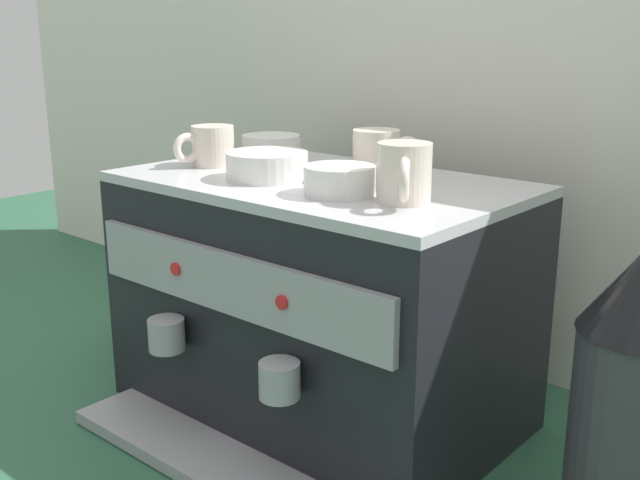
{
  "coord_description": "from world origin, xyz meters",
  "views": [
    {
      "loc": [
        0.77,
        -0.89,
        0.62
      ],
      "look_at": [
        0.0,
        0.0,
        0.3
      ],
      "focal_mm": 42.85,
      "sensor_mm": 36.0,
      "label": 1
    }
  ],
  "objects_px": {
    "espresso_machine": "(318,300)",
    "ceramic_bowl_0": "(271,147)",
    "ceramic_cup_0": "(404,173)",
    "ceramic_bowl_1": "(267,166)",
    "ceramic_bowl_2": "(340,181)",
    "milk_pitcher": "(152,299)",
    "ceramic_cup_2": "(211,146)",
    "ceramic_cup_1": "(379,156)"
  },
  "relations": [
    {
      "from": "ceramic_cup_2",
      "to": "ceramic_bowl_0",
      "type": "relative_size",
      "value": 1.03
    },
    {
      "from": "espresso_machine",
      "to": "ceramic_cup_1",
      "type": "height_order",
      "value": "ceramic_cup_1"
    },
    {
      "from": "espresso_machine",
      "to": "milk_pitcher",
      "type": "distance_m",
      "value": 0.49
    },
    {
      "from": "ceramic_cup_0",
      "to": "ceramic_bowl_0",
      "type": "height_order",
      "value": "ceramic_cup_0"
    },
    {
      "from": "ceramic_bowl_1",
      "to": "milk_pitcher",
      "type": "relative_size",
      "value": 0.8
    },
    {
      "from": "ceramic_bowl_2",
      "to": "ceramic_cup_2",
      "type": "bearing_deg",
      "value": 173.3
    },
    {
      "from": "ceramic_cup_0",
      "to": "milk_pitcher",
      "type": "xyz_separation_m",
      "value": [
        -0.67,
        0.07,
        -0.36
      ]
    },
    {
      "from": "ceramic_cup_0",
      "to": "ceramic_cup_2",
      "type": "xyz_separation_m",
      "value": [
        -0.41,
        0.02,
        -0.01
      ]
    },
    {
      "from": "ceramic_bowl_1",
      "to": "ceramic_bowl_2",
      "type": "bearing_deg",
      "value": -5.7
    },
    {
      "from": "milk_pitcher",
      "to": "ceramic_cup_2",
      "type": "bearing_deg",
      "value": -10.96
    },
    {
      "from": "ceramic_bowl_0",
      "to": "ceramic_bowl_1",
      "type": "relative_size",
      "value": 0.83
    },
    {
      "from": "ceramic_bowl_2",
      "to": "ceramic_bowl_1",
      "type": "bearing_deg",
      "value": 174.3
    },
    {
      "from": "espresso_machine",
      "to": "ceramic_cup_1",
      "type": "bearing_deg",
      "value": 22.64
    },
    {
      "from": "ceramic_bowl_1",
      "to": "ceramic_cup_0",
      "type": "bearing_deg",
      "value": -0.5
    },
    {
      "from": "ceramic_cup_1",
      "to": "ceramic_cup_2",
      "type": "xyz_separation_m",
      "value": [
        -0.3,
        -0.07,
        -0.01
      ]
    },
    {
      "from": "ceramic_cup_0",
      "to": "ceramic_bowl_1",
      "type": "relative_size",
      "value": 0.83
    },
    {
      "from": "ceramic_cup_0",
      "to": "ceramic_bowl_1",
      "type": "bearing_deg",
      "value": 179.5
    },
    {
      "from": "ceramic_bowl_0",
      "to": "milk_pitcher",
      "type": "xyz_separation_m",
      "value": [
        -0.27,
        -0.08,
        -0.34
      ]
    },
    {
      "from": "espresso_machine",
      "to": "milk_pitcher",
      "type": "height_order",
      "value": "espresso_machine"
    },
    {
      "from": "ceramic_cup_1",
      "to": "milk_pitcher",
      "type": "xyz_separation_m",
      "value": [
        -0.56,
        -0.02,
        -0.36
      ]
    },
    {
      "from": "ceramic_cup_2",
      "to": "ceramic_bowl_1",
      "type": "bearing_deg",
      "value": -7.72
    },
    {
      "from": "espresso_machine",
      "to": "ceramic_bowl_1",
      "type": "height_order",
      "value": "ceramic_bowl_1"
    },
    {
      "from": "ceramic_cup_0",
      "to": "ceramic_cup_1",
      "type": "bearing_deg",
      "value": 140.37
    },
    {
      "from": "ceramic_cup_0",
      "to": "ceramic_bowl_0",
      "type": "relative_size",
      "value": 1.0
    },
    {
      "from": "ceramic_bowl_2",
      "to": "milk_pitcher",
      "type": "bearing_deg",
      "value": 171.35
    },
    {
      "from": "ceramic_cup_0",
      "to": "ceramic_bowl_0",
      "type": "distance_m",
      "value": 0.43
    },
    {
      "from": "ceramic_cup_2",
      "to": "ceramic_cup_0",
      "type": "bearing_deg",
      "value": -3.22
    },
    {
      "from": "espresso_machine",
      "to": "ceramic_bowl_0",
      "type": "distance_m",
      "value": 0.32
    },
    {
      "from": "ceramic_cup_2",
      "to": "ceramic_bowl_2",
      "type": "relative_size",
      "value": 1.07
    },
    {
      "from": "ceramic_bowl_1",
      "to": "ceramic_cup_2",
      "type": "bearing_deg",
      "value": 172.28
    },
    {
      "from": "ceramic_cup_0",
      "to": "ceramic_bowl_2",
      "type": "height_order",
      "value": "ceramic_cup_0"
    },
    {
      "from": "ceramic_cup_1",
      "to": "ceramic_bowl_1",
      "type": "relative_size",
      "value": 0.81
    },
    {
      "from": "ceramic_cup_0",
      "to": "ceramic_cup_1",
      "type": "distance_m",
      "value": 0.14
    },
    {
      "from": "ceramic_cup_1",
      "to": "ceramic_bowl_1",
      "type": "height_order",
      "value": "ceramic_cup_1"
    },
    {
      "from": "espresso_machine",
      "to": "ceramic_bowl_1",
      "type": "relative_size",
      "value": 4.93
    },
    {
      "from": "ceramic_cup_1",
      "to": "milk_pitcher",
      "type": "relative_size",
      "value": 0.65
    },
    {
      "from": "espresso_machine",
      "to": "ceramic_bowl_1",
      "type": "bearing_deg",
      "value": -139.95
    },
    {
      "from": "espresso_machine",
      "to": "ceramic_cup_0",
      "type": "bearing_deg",
      "value": -14.93
    },
    {
      "from": "espresso_machine",
      "to": "ceramic_bowl_0",
      "type": "relative_size",
      "value": 5.97
    },
    {
      "from": "espresso_machine",
      "to": "ceramic_bowl_0",
      "type": "bearing_deg",
      "value": 153.08
    },
    {
      "from": "ceramic_bowl_1",
      "to": "milk_pitcher",
      "type": "height_order",
      "value": "ceramic_bowl_1"
    },
    {
      "from": "espresso_machine",
      "to": "ceramic_cup_2",
      "type": "relative_size",
      "value": 5.82
    }
  ]
}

